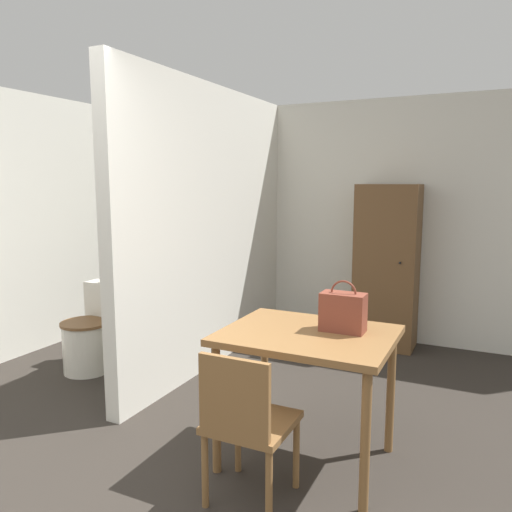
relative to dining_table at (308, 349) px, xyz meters
name	(u,v)px	position (x,y,z in m)	size (l,w,h in m)	color
wall_back	(328,220)	(-0.72, 2.65, 0.55)	(5.76, 0.12, 2.50)	silver
wall_left	(17,226)	(-3.16, 0.63, 0.55)	(0.12, 4.91, 2.50)	silver
partition_wall	(211,228)	(-1.38, 1.23, 0.55)	(0.12, 2.72, 2.50)	silver
dining_table	(308,349)	(0.00, 0.00, 0.00)	(0.97, 0.78, 0.80)	brown
wooden_chair	(246,421)	(-0.14, -0.52, -0.24)	(0.42, 0.42, 0.83)	brown
toilet	(91,335)	(-2.24, 0.58, -0.39)	(0.43, 0.57, 0.76)	silver
handbag	(343,312)	(0.18, 0.11, 0.22)	(0.26, 0.14, 0.30)	brown
wooden_cabinet	(387,267)	(-0.02, 2.36, 0.12)	(0.60, 0.43, 1.64)	brown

